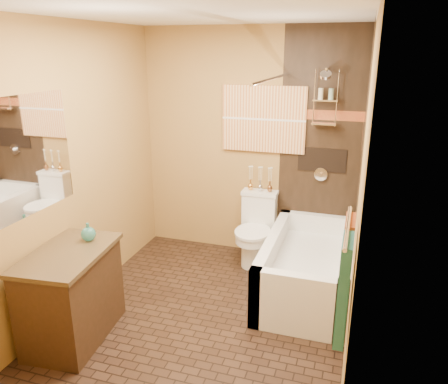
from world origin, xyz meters
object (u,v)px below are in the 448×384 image
at_px(toilet, 255,229).
at_px(vanity, 72,295).
at_px(bathtub, 308,271).
at_px(sunset_painting, 264,119).

height_order(toilet, vanity, toilet).
xyz_separation_m(bathtub, vanity, (-1.72, -1.27, 0.16)).
xyz_separation_m(sunset_painting, toilet, (-0.00, -0.26, -1.16)).
distance_m(toilet, vanity, 2.05).
xyz_separation_m(sunset_painting, vanity, (-1.09, -2.00, -1.17)).
bearing_deg(bathtub, vanity, -143.55).
relative_size(sunset_painting, toilet, 1.17).
bearing_deg(vanity, bathtub, 30.63).
relative_size(bathtub, toilet, 1.94).
distance_m(sunset_painting, vanity, 2.56).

